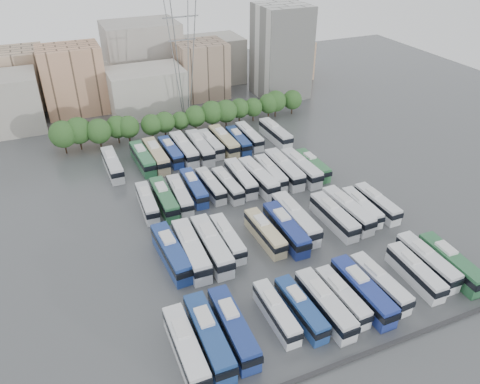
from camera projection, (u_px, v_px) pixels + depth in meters
name	position (u px, v px, depth m)	size (l,w,h in m)	color
ground	(259.00, 219.00, 86.10)	(220.00, 220.00, 0.00)	#424447
parapet	(368.00, 353.00, 60.12)	(56.00, 0.50, 0.50)	#2D2D30
tree_line	(180.00, 118.00, 116.14)	(65.60, 7.62, 7.96)	black
city_buildings	(131.00, 73.00, 135.77)	(102.00, 35.00, 20.00)	#9E998E
apartment_tower	(281.00, 51.00, 136.09)	(14.00, 14.00, 26.00)	silver
electricity_pylon	(183.00, 50.00, 116.15)	(9.00, 6.91, 33.83)	slate
bus_r0_s0	(186.00, 347.00, 58.82)	(2.82, 12.61, 3.95)	white
bus_r0_s1	(209.00, 336.00, 60.17)	(3.14, 13.46, 4.21)	navy
bus_r0_s2	(233.00, 327.00, 61.53)	(3.15, 13.12, 4.10)	navy
bus_r0_s4	(276.00, 312.00, 64.26)	(2.43, 10.93, 3.42)	silver
bus_r0_s5	(301.00, 308.00, 64.76)	(2.78, 11.37, 3.55)	navy
bus_r0_s6	(325.00, 304.00, 65.23)	(2.95, 12.49, 3.90)	silver
bus_r0_s7	(342.00, 296.00, 66.78)	(2.67, 11.12, 3.47)	silver
bus_r0_s8	(363.00, 291.00, 67.37)	(2.94, 12.95, 4.06)	navy
bus_r0_s9	(379.00, 283.00, 69.02)	(3.06, 11.82, 3.68)	silver
bus_r0_s11	(415.00, 272.00, 71.19)	(2.97, 11.63, 3.62)	silver
bus_r0_s12	(427.00, 261.00, 73.11)	(2.78, 12.26, 3.84)	silver
bus_r0_s13	(451.00, 263.00, 72.64)	(3.22, 12.76, 3.98)	#2B653D
bus_r1_s1	(171.00, 252.00, 74.73)	(3.53, 13.33, 4.14)	navy
bus_r1_s2	(191.00, 250.00, 75.20)	(3.34, 13.67, 4.27)	silver
bus_r1_s3	(212.00, 245.00, 76.20)	(3.09, 13.72, 4.30)	silver
bus_r1_s4	(227.00, 238.00, 78.42)	(2.58, 11.36, 3.56)	silver
bus_r1_s6	(265.00, 232.00, 79.69)	(2.84, 11.75, 3.67)	#CCBB8C
bus_r1_s7	(286.00, 228.00, 80.29)	(3.06, 13.15, 4.11)	navy
bus_r1_s8	(295.00, 218.00, 82.74)	(3.03, 13.60, 4.26)	silver
bus_r1_s10	(334.00, 216.00, 83.67)	(2.86, 12.51, 3.91)	silver
bus_r1_s11	(348.00, 210.00, 85.25)	(3.42, 13.05, 4.06)	silver
bus_r1_s12	(361.00, 207.00, 86.63)	(2.79, 10.99, 3.42)	white
bus_r1_s13	(377.00, 203.00, 87.58)	(2.63, 11.44, 3.58)	silver
bus_r2_s1	(147.00, 202.00, 87.87)	(2.96, 11.50, 3.58)	silver
bus_r2_s2	(164.00, 199.00, 88.62)	(2.73, 12.51, 3.92)	#2C673D
bus_r2_s3	(180.00, 195.00, 89.91)	(3.11, 11.92, 3.71)	silver
bus_r2_s4	(194.00, 187.00, 92.35)	(2.81, 11.82, 3.69)	navy
bus_r2_s5	(211.00, 185.00, 93.24)	(2.82, 11.21, 3.49)	silver
bus_r2_s6	(228.00, 185.00, 93.33)	(2.86, 11.23, 3.50)	silver
bus_r2_s7	(241.00, 178.00, 95.41)	(3.00, 12.46, 3.89)	silver
bus_r2_s8	(258.00, 177.00, 95.35)	(3.50, 13.33, 4.15)	silver
bus_r2_s9	(270.00, 173.00, 97.34)	(3.00, 12.08, 3.77)	silver
bus_r2_s10	(284.00, 169.00, 98.28)	(3.08, 13.65, 4.27)	silver
bus_r2_s11	(301.00, 167.00, 98.89)	(3.24, 13.29, 4.15)	silver
bus_r2_s12	(313.00, 165.00, 100.47)	(2.55, 11.31, 3.54)	#2E6B3D
bus_r3_s0	(112.00, 164.00, 100.32)	(2.87, 12.50, 3.91)	silver
bus_r3_s2	(143.00, 158.00, 102.74)	(3.26, 12.71, 3.96)	#2F6D44
bus_r3_s3	(156.00, 155.00, 103.76)	(3.15, 13.18, 4.12)	tan
bus_r3_s4	(171.00, 151.00, 105.78)	(2.96, 11.84, 3.69)	navy
bus_r3_s5	(184.00, 149.00, 106.44)	(3.15, 13.39, 4.19)	silver
bus_r3_s6	(200.00, 147.00, 107.16)	(3.06, 13.40, 4.19)	silver
bus_r3_s7	(211.00, 144.00, 109.37)	(2.90, 11.60, 3.61)	silver
bus_r3_s8	(224.00, 141.00, 110.01)	(3.04, 13.14, 4.11)	tan
bus_r3_s9	(238.00, 140.00, 110.86)	(2.94, 11.62, 3.62)	navy
bus_r3_s10	(249.00, 136.00, 112.90)	(2.62, 11.86, 3.72)	silver
bus_r3_s12	(275.00, 133.00, 113.96)	(3.05, 12.89, 4.03)	silver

